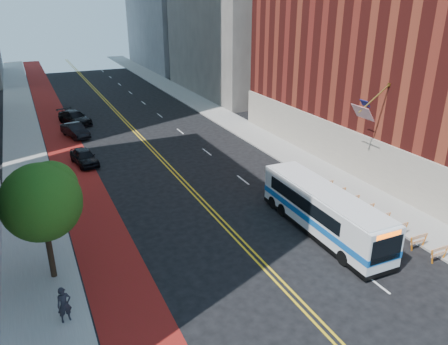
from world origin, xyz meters
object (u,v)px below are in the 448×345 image
car_a (84,157)px  car_b (75,130)px  street_tree (42,199)px  transit_bus (322,210)px  car_c (75,118)px  pedestrian (64,305)px

car_a → car_b: size_ratio=0.94×
street_tree → transit_bus: street_tree is taller
car_a → car_c: size_ratio=0.80×
transit_bus → car_b: (-12.00, 29.03, -0.86)m
car_a → pedestrian: bearing=-110.5°
street_tree → transit_bus: 17.14m
car_b → transit_bus: bearing=-83.7°
street_tree → pedestrian: street_tree is taller
pedestrian → car_a: bearing=68.1°
car_b → pedestrian: size_ratio=2.49×
car_b → car_c: (0.69, 5.55, 0.03)m
street_tree → pedestrian: size_ratio=3.60×
car_a → pedestrian: 22.12m
car_a → street_tree: bearing=-113.4°
car_a → car_b: 9.30m
pedestrian → car_c: bearing=70.7°
street_tree → transit_bus: (16.69, -2.15, -3.28)m
transit_bus → car_b: 31.43m
car_b → car_c: size_ratio=0.85×
street_tree → car_c: 33.13m
street_tree → pedestrian: (0.15, -4.13, -3.83)m
transit_bus → car_a: bearing=122.8°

